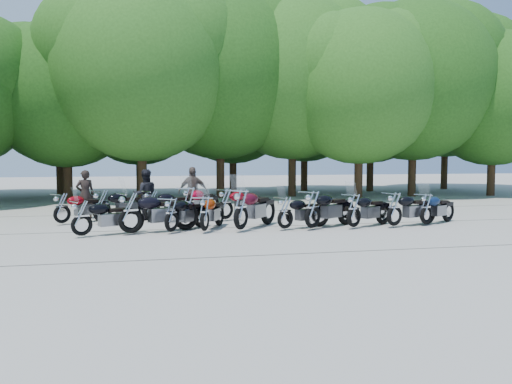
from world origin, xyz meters
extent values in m
plane|color=gray|center=(0.00, 0.00, 0.00)|extent=(90.00, 90.00, 0.00)
cylinder|color=#3A2614|center=(-7.25, 12.84, 1.65)|extent=(0.44, 0.44, 3.31)
sphere|color=#286319|center=(-7.25, 12.84, 5.32)|extent=(7.31, 7.31, 7.31)
cylinder|color=#3A2614|center=(-3.57, 11.24, 1.97)|extent=(0.44, 0.44, 3.93)
sphere|color=#357721|center=(-3.57, 11.24, 6.33)|extent=(8.70, 8.70, 8.70)
cylinder|color=#3A2614|center=(0.54, 13.09, 2.06)|extent=(0.44, 0.44, 4.13)
sphere|color=#286319|center=(0.54, 13.09, 6.64)|extent=(9.13, 9.13, 9.13)
cylinder|color=#3A2614|center=(4.61, 13.20, 2.05)|extent=(0.44, 0.44, 4.09)
sphere|color=#357721|center=(4.61, 13.20, 6.58)|extent=(9.04, 9.04, 9.04)
cylinder|color=#3A2614|center=(7.55, 10.82, 1.81)|extent=(0.44, 0.44, 3.62)
sphere|color=#357721|center=(7.55, 10.82, 5.82)|extent=(8.00, 8.00, 8.00)
cylinder|color=#3A2614|center=(11.20, 11.78, 1.99)|extent=(0.44, 0.44, 3.98)
sphere|color=#286319|center=(11.20, 11.78, 6.40)|extent=(8.79, 8.79, 8.79)
cylinder|color=#3A2614|center=(15.83, 11.20, 1.70)|extent=(0.44, 0.44, 3.41)
sphere|color=#286319|center=(15.83, 11.20, 5.48)|extent=(7.53, 7.53, 7.53)
cylinder|color=#3A2614|center=(-8.29, 16.97, 1.76)|extent=(0.44, 0.44, 3.52)
sphere|color=#357721|center=(-8.29, 16.97, 5.66)|extent=(7.78, 7.78, 7.78)
cylinder|color=#3A2614|center=(-3.76, 16.43, 1.71)|extent=(0.44, 0.44, 3.42)
sphere|color=#286319|center=(-3.76, 16.43, 5.50)|extent=(7.56, 7.56, 7.56)
cylinder|color=#3A2614|center=(1.80, 16.47, 1.78)|extent=(0.44, 0.44, 3.56)
sphere|color=#286319|center=(1.80, 16.47, 5.73)|extent=(7.88, 7.88, 7.88)
cylinder|color=#3A2614|center=(6.69, 17.47, 1.88)|extent=(0.44, 0.44, 3.76)
sphere|color=#286319|center=(6.69, 17.47, 6.04)|extent=(8.31, 8.31, 8.31)
cylinder|color=#3A2614|center=(10.68, 16.09, 1.81)|extent=(0.44, 0.44, 3.63)
sphere|color=#357721|center=(10.68, 16.09, 5.83)|extent=(8.02, 8.02, 8.02)
cylinder|color=#3A2614|center=(16.61, 17.02, 2.19)|extent=(0.44, 0.44, 4.37)
sphere|color=#286319|center=(16.61, 17.02, 7.03)|extent=(9.67, 9.67, 9.67)
imported|color=black|center=(-5.50, 4.86, 0.87)|extent=(0.69, 0.51, 1.73)
imported|color=black|center=(-3.41, 4.00, 0.89)|extent=(0.93, 0.76, 1.77)
imported|color=brown|center=(-1.69, 4.61, 0.92)|extent=(1.09, 0.49, 1.84)
camera|label=1|loc=(-3.30, -13.72, 2.19)|focal=35.00mm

